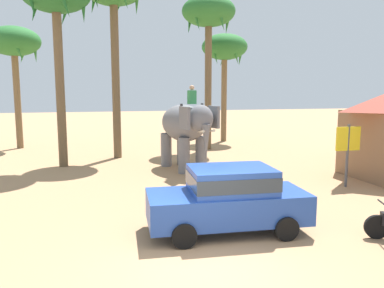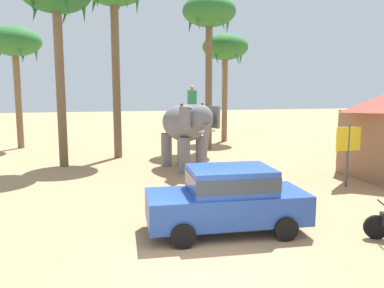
{
  "view_description": "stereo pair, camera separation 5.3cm",
  "coord_description": "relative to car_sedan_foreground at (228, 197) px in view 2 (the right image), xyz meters",
  "views": [
    {
      "loc": [
        -2.13,
        -7.12,
        3.66
      ],
      "look_at": [
        1.47,
        6.98,
        1.6
      ],
      "focal_mm": 35.66,
      "sensor_mm": 36.0,
      "label": 1
    },
    {
      "loc": [
        -2.08,
        -7.13,
        3.66
      ],
      "look_at": [
        1.47,
        6.98,
        1.6
      ],
      "focal_mm": 35.66,
      "sensor_mm": 36.0,
      "label": 2
    }
  ],
  "objects": [
    {
      "name": "ground_plane",
      "position": [
        -1.15,
        -1.9,
        -0.93
      ],
      "size": [
        120.0,
        120.0,
        0.0
      ],
      "primitive_type": "plane",
      "color": "tan"
    },
    {
      "name": "car_sedan_foreground",
      "position": [
        0.0,
        0.0,
        0.0
      ],
      "size": [
        4.2,
        2.08,
        1.7
      ],
      "color": "#23479E",
      "rests_on": "ground"
    },
    {
      "name": "elephant_with_mahout",
      "position": [
        0.74,
        7.93,
        1.06
      ],
      "size": [
        2.4,
        4.02,
        3.88
      ],
      "color": "slate",
      "rests_on": "ground"
    },
    {
      "name": "palm_tree_behind_elephant",
      "position": [
        -7.95,
        16.95,
        5.52
      ],
      "size": [
        3.2,
        3.2,
        7.54
      ],
      "color": "brown",
      "rests_on": "ground"
    },
    {
      "name": "palm_tree_near_hut",
      "position": [
        3.51,
        13.58,
        7.07
      ],
      "size": [
        3.2,
        3.2,
        9.22
      ],
      "color": "brown",
      "rests_on": "ground"
    },
    {
      "name": "palm_tree_far_back",
      "position": [
        5.69,
        16.91,
        5.54
      ],
      "size": [
        3.2,
        3.2,
        7.56
      ],
      "color": "brown",
      "rests_on": "ground"
    },
    {
      "name": "signboard_yellow",
      "position": [
        5.93,
        3.3,
        0.76
      ],
      "size": [
        1.0,
        0.1,
        2.4
      ],
      "color": "#4C4C51",
      "rests_on": "ground"
    }
  ]
}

